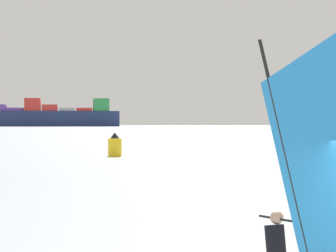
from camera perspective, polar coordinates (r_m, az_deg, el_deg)
windsurfer at (r=12.30m, az=9.51°, el=-6.99°), size 0.78×4.24×4.34m
cargo_ship at (r=650.62m, az=-10.64°, el=0.77°), size 157.47×79.81×32.88m
channel_buoy at (r=64.45m, az=-3.91°, el=-1.45°), size 1.13×1.13×1.98m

